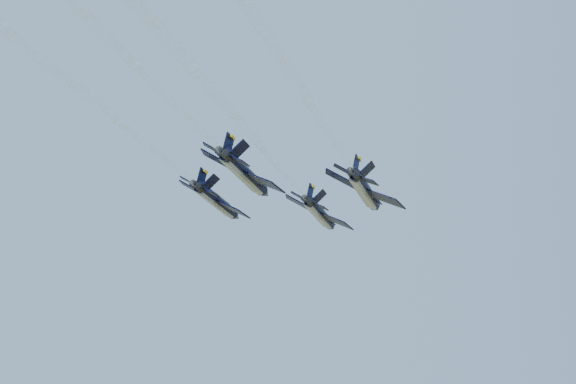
# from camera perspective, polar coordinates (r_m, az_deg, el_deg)

# --- Properties ---
(jet_lead) EXTENTS (11.00, 16.45, 6.10)m
(jet_lead) POSITION_cam_1_polar(r_m,az_deg,el_deg) (114.81, 2.57, -1.74)
(jet_lead) COLOR black
(jet_left) EXTENTS (11.00, 16.45, 6.10)m
(jet_left) POSITION_cam_1_polar(r_m,az_deg,el_deg) (106.23, -5.60, -0.75)
(jet_left) COLOR black
(jet_right) EXTENTS (11.00, 16.45, 6.10)m
(jet_right) POSITION_cam_1_polar(r_m,az_deg,el_deg) (99.93, 6.16, 0.06)
(jet_right) COLOR black
(jet_slot) EXTENTS (11.00, 16.45, 6.10)m
(jet_slot) POSITION_cam_1_polar(r_m,az_deg,el_deg) (90.43, -3.38, 1.43)
(jet_slot) COLOR black
(smoke_trail_lead) EXTENTS (16.36, 59.60, 2.14)m
(smoke_trail_lead) POSITION_cam_1_polar(r_m,az_deg,el_deg) (74.67, -7.65, 4.74)
(smoke_trail_lead) COLOR white
(smoke_trail_left) EXTENTS (16.36, 59.60, 2.14)m
(smoke_trail_left) POSITION_cam_1_polar(r_m,az_deg,el_deg) (70.12, -21.41, 6.77)
(smoke_trail_left) COLOR white
(smoke_trail_right) EXTENTS (16.36, 59.60, 2.14)m
(smoke_trail_right) POSITION_cam_1_polar(r_m,az_deg,el_deg) (59.43, -4.25, 9.46)
(smoke_trail_right) COLOR white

